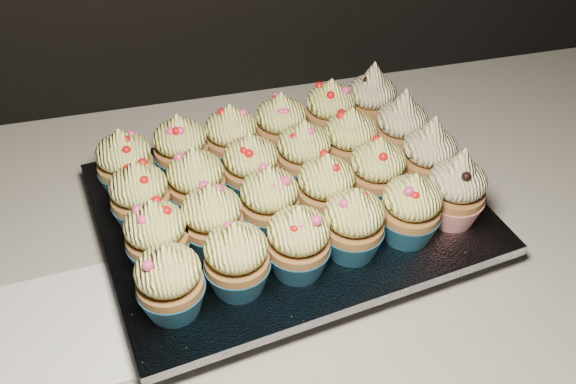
{
  "coord_description": "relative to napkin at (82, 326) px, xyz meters",
  "views": [
    {
      "loc": [
        0.01,
        1.2,
        1.41
      ],
      "look_at": [
        0.14,
        1.71,
        0.95
      ],
      "focal_mm": 40.0,
      "sensor_mm": 36.0,
      "label": 1
    }
  ],
  "objects": [
    {
      "name": "cupcake_16",
      "position": [
        0.32,
        0.13,
        0.07
      ],
      "size": [
        0.06,
        0.06,
        0.08
      ],
      "color": "navy",
      "rests_on": "foil_lining"
    },
    {
      "name": "cupcake_5",
      "position": [
        0.4,
        0.02,
        0.07
      ],
      "size": [
        0.06,
        0.06,
        0.1
      ],
      "color": "red",
      "rests_on": "foil_lining"
    },
    {
      "name": "cupcake_14",
      "position": [
        0.2,
        0.12,
        0.07
      ],
      "size": [
        0.06,
        0.06,
        0.08
      ],
      "color": "navy",
      "rests_on": "foil_lining"
    },
    {
      "name": "cupcake_20",
      "position": [
        0.19,
        0.17,
        0.07
      ],
      "size": [
        0.06,
        0.06,
        0.08
      ],
      "color": "navy",
      "rests_on": "foil_lining"
    },
    {
      "name": "cupcake_21",
      "position": [
        0.25,
        0.18,
        0.07
      ],
      "size": [
        0.06,
        0.06,
        0.08
      ],
      "color": "navy",
      "rests_on": "foil_lining"
    },
    {
      "name": "cupcake_6",
      "position": [
        0.09,
        0.03,
        0.07
      ],
      "size": [
        0.06,
        0.06,
        0.08
      ],
      "color": "navy",
      "rests_on": "foil_lining"
    },
    {
      "name": "cupcake_22",
      "position": [
        0.31,
        0.2,
        0.07
      ],
      "size": [
        0.06,
        0.06,
        0.08
      ],
      "color": "navy",
      "rests_on": "foil_lining"
    },
    {
      "name": "cupcake_11",
      "position": [
        0.39,
        0.08,
        0.07
      ],
      "size": [
        0.06,
        0.06,
        0.1
      ],
      "color": "red",
      "rests_on": "foil_lining"
    },
    {
      "name": "foil_lining",
      "position": [
        0.23,
        0.09,
        0.03
      ],
      "size": [
        0.45,
        0.37,
        0.01
      ],
      "primitive_type": "cube",
      "rotation": [
        0.0,
        0.0,
        0.15
      ],
      "color": "silver",
      "rests_on": "baking_tray"
    },
    {
      "name": "cupcake_12",
      "position": [
        0.07,
        0.1,
        0.07
      ],
      "size": [
        0.06,
        0.06,
        0.08
      ],
      "color": "navy",
      "rests_on": "foil_lining"
    },
    {
      "name": "cupcake_18",
      "position": [
        0.06,
        0.16,
        0.07
      ],
      "size": [
        0.06,
        0.06,
        0.08
      ],
      "color": "navy",
      "rests_on": "foil_lining"
    },
    {
      "name": "cupcake_10",
      "position": [
        0.33,
        0.07,
        0.07
      ],
      "size": [
        0.06,
        0.06,
        0.08
      ],
      "color": "navy",
      "rests_on": "foil_lining"
    },
    {
      "name": "baking_tray",
      "position": [
        0.23,
        0.09,
        0.01
      ],
      "size": [
        0.41,
        0.34,
        0.02
      ],
      "primitive_type": "cube",
      "rotation": [
        0.0,
        0.0,
        0.15
      ],
      "color": "black",
      "rests_on": "worktop"
    },
    {
      "name": "cupcake_1",
      "position": [
        0.16,
        -0.01,
        0.07
      ],
      "size": [
        0.06,
        0.06,
        0.08
      ],
      "color": "navy",
      "rests_on": "foil_lining"
    },
    {
      "name": "cupcake_2",
      "position": [
        0.22,
        -0.01,
        0.07
      ],
      "size": [
        0.06,
        0.06,
        0.08
      ],
      "color": "navy",
      "rests_on": "foil_lining"
    },
    {
      "name": "cupcake_3",
      "position": [
        0.28,
        0.0,
        0.07
      ],
      "size": [
        0.06,
        0.06,
        0.08
      ],
      "color": "navy",
      "rests_on": "foil_lining"
    },
    {
      "name": "cupcake_23",
      "position": [
        0.37,
        0.21,
        0.07
      ],
      "size": [
        0.06,
        0.06,
        0.1
      ],
      "color": "red",
      "rests_on": "foil_lining"
    },
    {
      "name": "cupcake_8",
      "position": [
        0.2,
        0.06,
        0.07
      ],
      "size": [
        0.06,
        0.06,
        0.08
      ],
      "color": "navy",
      "rests_on": "foil_lining"
    },
    {
      "name": "cupcake_0",
      "position": [
        0.09,
        -0.03,
        0.07
      ],
      "size": [
        0.06,
        0.06,
        0.08
      ],
      "color": "navy",
      "rests_on": "foil_lining"
    },
    {
      "name": "cupcake_17",
      "position": [
        0.38,
        0.14,
        0.07
      ],
      "size": [
        0.06,
        0.06,
        0.1
      ],
      "color": "red",
      "rests_on": "foil_lining"
    },
    {
      "name": "cupcake_19",
      "position": [
        0.13,
        0.17,
        0.07
      ],
      "size": [
        0.06,
        0.06,
        0.08
      ],
      "color": "navy",
      "rests_on": "foil_lining"
    },
    {
      "name": "cupcake_15",
      "position": [
        0.26,
        0.12,
        0.07
      ],
      "size": [
        0.06,
        0.06,
        0.08
      ],
      "color": "navy",
      "rests_on": "foil_lining"
    },
    {
      "name": "napkin",
      "position": [
        0.0,
        0.0,
        0.0
      ],
      "size": [
        0.16,
        0.16,
        0.0
      ],
      "primitive_type": "cube",
      "rotation": [
        0.0,
        0.0,
        0.07
      ],
      "color": "white",
      "rests_on": "worktop"
    },
    {
      "name": "cupcake_13",
      "position": [
        0.13,
        0.1,
        0.07
      ],
      "size": [
        0.06,
        0.06,
        0.08
      ],
      "color": "navy",
      "rests_on": "foil_lining"
    },
    {
      "name": "cupcake_4",
      "position": [
        0.34,
        0.01,
        0.07
      ],
      "size": [
        0.06,
        0.06,
        0.08
      ],
      "color": "navy",
      "rests_on": "foil_lining"
    },
    {
      "name": "worktop",
      "position": [
        0.09,
        0.08,
        -0.02
      ],
      "size": [
        2.44,
        0.64,
        0.04
      ],
      "primitive_type": "cube",
      "color": "beige",
      "rests_on": "cabinet"
    },
    {
      "name": "cupcake_7",
      "position": [
        0.14,
        0.04,
        0.07
      ],
      "size": [
        0.06,
        0.06,
        0.08
      ],
      "color": "navy",
      "rests_on": "foil_lining"
    },
    {
      "name": "cupcake_9",
      "position": [
        0.26,
        0.06,
        0.07
      ],
      "size": [
        0.06,
        0.06,
        0.08
      ],
      "color": "navy",
      "rests_on": "foil_lining"
    }
  ]
}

